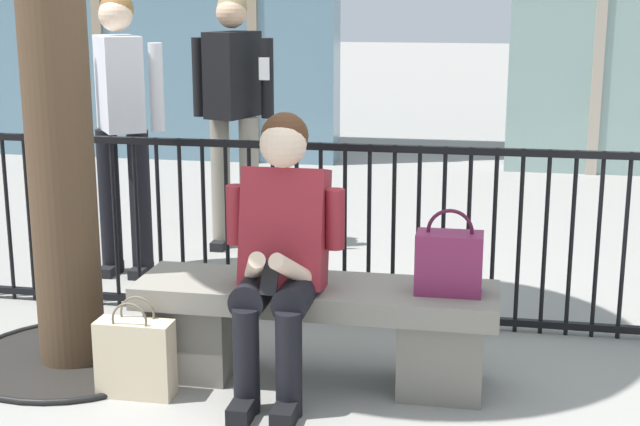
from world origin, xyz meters
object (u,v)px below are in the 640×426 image
at_px(handbag_on_bench, 449,261).
at_px(bystander_at_railing, 233,102).
at_px(shopping_bag, 135,357).
at_px(stone_bench, 316,322).
at_px(bystander_further_back, 121,113).
at_px(seated_person_with_phone, 280,247).

bearing_deg(handbag_on_bench, bystander_at_railing, 126.39).
xyz_separation_m(handbag_on_bench, shopping_bag, (-1.31, -0.30, -0.41)).
bearing_deg(stone_bench, bystander_further_back, 136.66).
bearing_deg(bystander_further_back, handbag_on_bench, -34.26).
bearing_deg(shopping_bag, stone_bench, 23.27).
distance_m(stone_bench, shopping_bag, 0.80).
xyz_separation_m(stone_bench, bystander_at_railing, (-0.97, 2.09, 0.73)).
height_order(stone_bench, shopping_bag, stone_bench).
bearing_deg(stone_bench, shopping_bag, -156.73).
relative_size(handbag_on_bench, bystander_further_back, 0.22).
bearing_deg(bystander_at_railing, bystander_further_back, -125.23).
relative_size(handbag_on_bench, bystander_at_railing, 0.22).
bearing_deg(seated_person_with_phone, bystander_further_back, 131.50).
distance_m(stone_bench, seated_person_with_phone, 0.42).
distance_m(seated_person_with_phone, shopping_bag, 0.79).
relative_size(stone_bench, handbag_on_bench, 4.33).
bearing_deg(bystander_at_railing, shopping_bag, -84.37).
bearing_deg(bystander_further_back, bystander_at_railing, 54.77).
height_order(seated_person_with_phone, bystander_further_back, bystander_further_back).
xyz_separation_m(stone_bench, shopping_bag, (-0.73, -0.31, -0.10)).
bearing_deg(handbag_on_bench, shopping_bag, -166.94).
xyz_separation_m(handbag_on_bench, bystander_further_back, (-2.05, 1.39, 0.41)).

